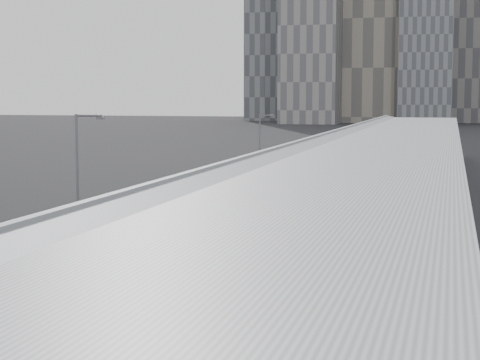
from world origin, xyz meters
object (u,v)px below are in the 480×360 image
(bus_7, at_px, (329,160))
(bus_8, at_px, (346,153))
(bus_1, at_px, (47,303))
(shipping_container, at_px, (285,159))
(bus_2, at_px, (149,253))
(bus_3, at_px, (220,215))
(bus_9, at_px, (357,148))
(bus_5, at_px, (300,178))
(bus_4, at_px, (272,193))
(bus_6, at_px, (314,167))
(street_lamp_near, at_px, (80,175))
(street_lamp_far, at_px, (261,142))
(suv, at_px, (322,151))

(bus_7, distance_m, bus_8, 16.57)
(bus_1, relative_size, shipping_container, 2.28)
(bus_2, bearing_deg, bus_3, 93.78)
(bus_9, distance_m, shipping_container, 28.71)
(bus_1, distance_m, bus_3, 26.44)
(bus_8, bearing_deg, bus_2, -92.08)
(bus_1, height_order, bus_8, bus_1)
(bus_3, xyz_separation_m, bus_5, (0.46, 30.19, -0.15))
(bus_4, relative_size, shipping_container, 2.28)
(bus_2, bearing_deg, bus_6, 93.28)
(shipping_container, bearing_deg, bus_1, -92.22)
(bus_3, relative_size, bus_5, 1.10)
(bus_8, bearing_deg, bus_7, -92.81)
(street_lamp_near, bearing_deg, bus_4, 72.14)
(bus_3, xyz_separation_m, bus_7, (-0.04, 55.18, -0.10))
(bus_7, bearing_deg, bus_8, 94.87)
(bus_5, distance_m, street_lamp_far, 12.21)
(bus_1, distance_m, bus_4, 40.64)
(bus_7, xyz_separation_m, street_lamp_near, (-6.74, -64.47, 3.81))
(bus_4, height_order, suv, bus_4)
(bus_4, height_order, street_lamp_far, street_lamp_far)
(street_lamp_far, bearing_deg, street_lamp_near, -90.62)
(bus_6, relative_size, bus_9, 1.07)
(bus_3, bearing_deg, bus_1, -94.36)
(shipping_container, bearing_deg, bus_5, -81.80)
(street_lamp_far, relative_size, suv, 1.42)
(bus_4, xyz_separation_m, bus_5, (-0.33, 15.99, -0.18))
(bus_5, relative_size, bus_9, 1.00)
(bus_2, bearing_deg, shipping_container, 98.60)
(bus_9, height_order, street_lamp_near, street_lamp_near)
(bus_3, bearing_deg, shipping_container, 92.34)
(bus_8, bearing_deg, shipping_container, -117.09)
(bus_1, relative_size, street_lamp_far, 1.68)
(bus_8, distance_m, suv, 13.16)
(bus_4, distance_m, bus_5, 15.99)
(bus_4, height_order, bus_5, bus_4)
(bus_9, bearing_deg, bus_5, -92.41)
(bus_9, distance_m, suv, 6.11)
(bus_9, bearing_deg, suv, -171.93)
(bus_7, xyz_separation_m, suv, (-5.42, 28.44, -0.77))
(bus_7, distance_m, street_lamp_near, 64.93)
(bus_2, xyz_separation_m, bus_6, (-0.18, 56.93, -0.01))
(street_lamp_far, xyz_separation_m, suv, (0.79, 43.77, -4.00))
(suv, bearing_deg, bus_3, -106.20)
(bus_5, relative_size, suv, 2.14)
(bus_9, xyz_separation_m, street_lamp_near, (-7.29, -94.00, 3.85))
(bus_7, bearing_deg, bus_5, -83.27)
(street_lamp_far, bearing_deg, shipping_container, 91.64)
(bus_1, xyz_separation_m, bus_9, (0.50, 111.16, -0.18))
(bus_1, height_order, bus_4, bus_1)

